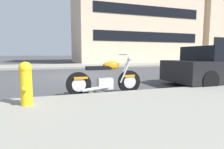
% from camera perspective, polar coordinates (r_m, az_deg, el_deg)
% --- Properties ---
extents(ground_plane, '(260.00, 260.00, 0.00)m').
position_cam_1_polar(ground_plane, '(9.44, -11.68, -0.49)').
color(ground_plane, '#3D3D3F').
extents(sidewalk_far_curb, '(120.00, 5.00, 0.14)m').
position_cam_1_polar(sidewalk_far_curb, '(21.15, 19.97, 3.21)').
color(sidewalk_far_curb, gray).
rests_on(sidewalk_far_curb, ground).
extents(parking_stall_stripe, '(0.12, 2.20, 0.01)m').
position_cam_1_polar(parking_stall_stripe, '(5.34, -6.49, -5.62)').
color(parking_stall_stripe, silver).
rests_on(parking_stall_stripe, ground).
extents(parked_motorcycle, '(2.09, 0.62, 1.12)m').
position_cam_1_polar(parked_motorcycle, '(4.96, -1.96, -1.48)').
color(parked_motorcycle, black).
rests_on(parked_motorcycle, ground).
extents(parked_car_at_intersection, '(4.02, 1.83, 1.39)m').
position_cam_1_polar(parked_car_at_intersection, '(7.75, 30.79, 2.16)').
color(parked_car_at_intersection, black).
rests_on(parked_car_at_intersection, ground).
extents(fire_hydrant, '(0.24, 0.36, 0.83)m').
position_cam_1_polar(fire_hydrant, '(3.83, -25.41, -2.21)').
color(fire_hydrant, gold).
rests_on(fire_hydrant, sidewalk_near_curb).
extents(townhouse_near_left, '(15.65, 10.19, 14.10)m').
position_cam_1_polar(townhouse_near_left, '(26.92, 6.12, 19.13)').
color(townhouse_near_left, beige).
rests_on(townhouse_near_left, ground).
extents(townhouse_far_uphill, '(10.58, 10.71, 12.77)m').
position_cam_1_polar(townhouse_far_uphill, '(35.14, 28.20, 14.31)').
color(townhouse_far_uphill, beige).
rests_on(townhouse_far_uphill, ground).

